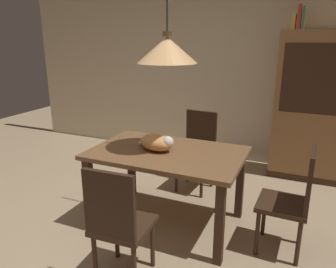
# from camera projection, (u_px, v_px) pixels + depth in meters

# --- Properties ---
(ground) EXTENTS (10.00, 10.00, 0.00)m
(ground) POSITION_uv_depth(u_px,v_px,m) (127.00, 251.00, 2.77)
(ground) COLOR tan
(back_wall) EXTENTS (6.40, 0.10, 2.90)m
(back_wall) POSITION_uv_depth(u_px,v_px,m) (217.00, 60.00, 4.67)
(back_wall) COLOR beige
(back_wall) RESTS_ON ground
(dining_table) EXTENTS (1.40, 0.90, 0.75)m
(dining_table) POSITION_uv_depth(u_px,v_px,m) (167.00, 161.00, 3.02)
(dining_table) COLOR brown
(dining_table) RESTS_ON ground
(chair_near_front) EXTENTS (0.42, 0.42, 0.93)m
(chair_near_front) POSITION_uv_depth(u_px,v_px,m) (118.00, 221.00, 2.29)
(chair_near_front) COLOR #382316
(chair_near_front) RESTS_ON ground
(chair_far_back) EXTENTS (0.43, 0.43, 0.93)m
(chair_far_back) POSITION_uv_depth(u_px,v_px,m) (198.00, 147.00, 3.83)
(chair_far_back) COLOR #382316
(chair_far_back) RESTS_ON ground
(chair_right_side) EXTENTS (0.41, 0.41, 0.93)m
(chair_right_side) POSITION_uv_depth(u_px,v_px,m) (294.00, 197.00, 2.62)
(chair_right_side) COLOR #382316
(chair_right_side) RESTS_ON ground
(cat_sleeping) EXTENTS (0.40, 0.28, 0.16)m
(cat_sleeping) POSITION_uv_depth(u_px,v_px,m) (157.00, 142.00, 2.99)
(cat_sleeping) COLOR #E59951
(cat_sleeping) RESTS_ON dining_table
(pendant_lamp) EXTENTS (0.52, 0.52, 1.30)m
(pendant_lamp) POSITION_uv_depth(u_px,v_px,m) (167.00, 50.00, 2.73)
(pendant_lamp) COLOR #E0A86B
(hutch_bookcase) EXTENTS (1.12, 0.45, 1.85)m
(hutch_bookcase) POSITION_uv_depth(u_px,v_px,m) (321.00, 111.00, 3.99)
(hutch_bookcase) COLOR olive
(hutch_bookcase) RESTS_ON ground
(book_yellow_short) EXTENTS (0.04, 0.20, 0.18)m
(book_yellow_short) POSITION_uv_depth(u_px,v_px,m) (294.00, 22.00, 3.85)
(book_yellow_short) COLOR gold
(book_yellow_short) RESTS_ON hutch_bookcase
(book_red_tall) EXTENTS (0.04, 0.22, 0.28)m
(book_red_tall) POSITION_uv_depth(u_px,v_px,m) (300.00, 17.00, 3.82)
(book_red_tall) COLOR #B73833
(book_red_tall) RESTS_ON hutch_bookcase
(book_green_slim) EXTENTS (0.03, 0.20, 0.26)m
(book_green_slim) POSITION_uv_depth(u_px,v_px,m) (304.00, 18.00, 3.80)
(book_green_slim) COLOR #427A4C
(book_green_slim) RESTS_ON hutch_bookcase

